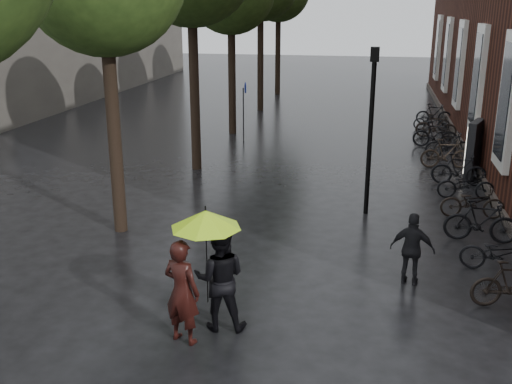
% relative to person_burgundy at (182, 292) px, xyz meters
% --- Properties ---
extents(person_burgundy, '(0.77, 0.63, 1.83)m').
position_rel_person_burgundy_xyz_m(person_burgundy, '(0.00, 0.00, 0.00)').
color(person_burgundy, black).
rests_on(person_burgundy, ground).
extents(person_black, '(1.01, 0.83, 1.89)m').
position_rel_person_burgundy_xyz_m(person_black, '(0.51, 0.55, 0.03)').
color(person_black, black).
rests_on(person_black, ground).
extents(lime_umbrella, '(1.19, 1.19, 1.74)m').
position_rel_person_burgundy_xyz_m(lime_umbrella, '(0.35, 0.31, 1.19)').
color(lime_umbrella, black).
rests_on(lime_umbrella, ground).
extents(pedestrian_walking, '(0.93, 0.52, 1.51)m').
position_rel_person_burgundy_xyz_m(pedestrian_walking, '(3.86, 2.98, -0.16)').
color(pedestrian_walking, black).
rests_on(pedestrian_walking, ground).
extents(parked_bicycles, '(2.06, 18.66, 1.04)m').
position_rel_person_burgundy_xyz_m(parked_bicycles, '(5.61, 11.45, -0.44)').
color(parked_bicycles, black).
rests_on(parked_bicycles, ground).
extents(ad_lightbox, '(0.29, 1.24, 1.86)m').
position_rel_person_burgundy_xyz_m(ad_lightbox, '(6.21, 11.40, 0.02)').
color(ad_lightbox, black).
rests_on(ad_lightbox, ground).
extents(lamp_post, '(0.23, 0.23, 4.42)m').
position_rel_person_burgundy_xyz_m(lamp_post, '(2.89, 7.12, 1.76)').
color(lamp_post, black).
rests_on(lamp_post, ground).
extents(cycle_sign, '(0.13, 0.44, 2.42)m').
position_rel_person_burgundy_xyz_m(cycle_sign, '(-2.22, 15.14, 0.68)').
color(cycle_sign, '#262628').
rests_on(cycle_sign, ground).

